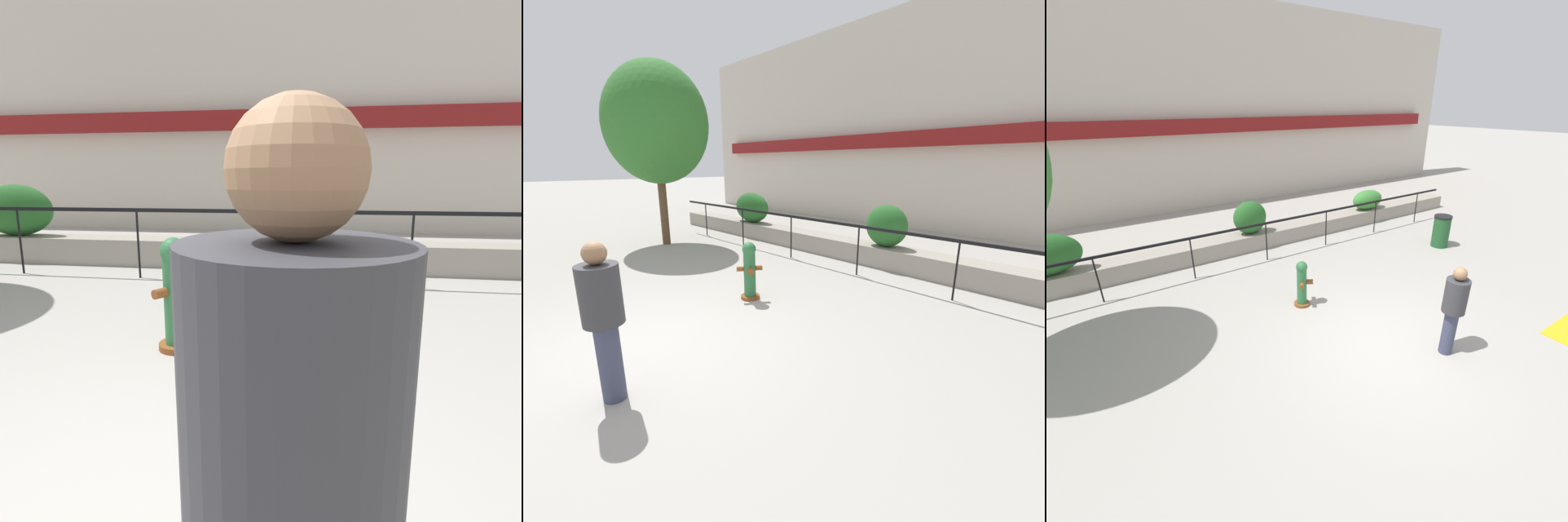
% 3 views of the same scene
% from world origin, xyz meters
% --- Properties ---
extents(ground_plane, '(120.00, 120.00, 0.00)m').
position_xyz_m(ground_plane, '(0.00, 0.00, 0.00)').
color(ground_plane, '#9E9991').
extents(building_facade, '(30.00, 1.36, 8.00)m').
position_xyz_m(building_facade, '(0.00, 11.98, 3.99)').
color(building_facade, beige).
rests_on(building_facade, ground).
extents(planter_wall_low, '(18.00, 0.70, 0.50)m').
position_xyz_m(planter_wall_low, '(0.00, 6.00, 0.25)').
color(planter_wall_low, gray).
rests_on(planter_wall_low, ground).
extents(fence_railing_segment, '(15.00, 0.05, 1.15)m').
position_xyz_m(fence_railing_segment, '(-0.00, 4.90, 1.02)').
color(fence_railing_segment, black).
rests_on(fence_railing_segment, ground).
extents(hedge_bush_1, '(1.06, 0.68, 1.01)m').
position_xyz_m(hedge_bush_1, '(0.03, 6.00, 1.01)').
color(hedge_bush_1, '#235B23').
rests_on(hedge_bush_1, planter_wall_low).
extents(hedge_bush_2, '(1.33, 0.70, 0.72)m').
position_xyz_m(hedge_bush_2, '(4.93, 6.00, 0.86)').
color(hedge_bush_2, '#387F33').
rests_on(hedge_bush_2, planter_wall_low).
extents(fire_hydrant, '(0.48, 0.48, 1.08)m').
position_xyz_m(fire_hydrant, '(-0.52, 2.23, 0.55)').
color(fire_hydrant, brown).
rests_on(fire_hydrant, ground).
extents(pedestrian, '(0.46, 0.46, 1.73)m').
position_xyz_m(pedestrian, '(0.78, -0.64, 0.99)').
color(pedestrian, '#383D56').
rests_on(pedestrian, ground).
extents(trash_bin, '(0.55, 0.55, 1.01)m').
position_xyz_m(trash_bin, '(5.12, 2.77, 0.51)').
color(trash_bin, '#1E5128').
rests_on(trash_bin, ground).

